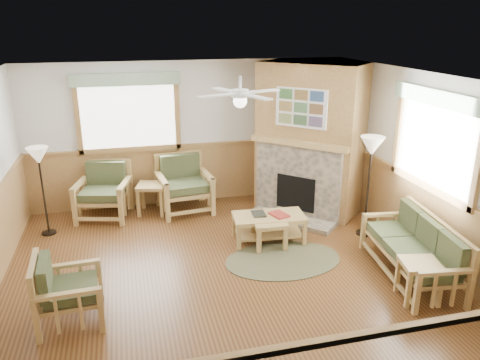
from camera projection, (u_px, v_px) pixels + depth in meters
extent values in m
cube|color=#593518|center=(225.00, 276.00, 6.52)|extent=(6.00, 6.00, 0.01)
cube|color=white|center=(222.00, 80.00, 5.64)|extent=(6.00, 6.00, 0.01)
cube|color=silver|center=(190.00, 133.00, 8.83)|extent=(6.00, 0.02, 2.70)
cube|color=silver|center=(313.00, 321.00, 3.33)|extent=(6.00, 0.02, 2.70)
cube|color=silver|center=(425.00, 168.00, 6.77)|extent=(0.02, 6.00, 2.70)
cylinder|color=#4B492F|center=(283.00, 260.00, 6.94)|extent=(2.31, 2.31, 0.01)
cube|color=maroon|center=(279.00, 214.00, 7.38)|extent=(0.31, 0.35, 0.03)
cube|color=#262721|center=(259.00, 213.00, 7.43)|extent=(0.22, 0.29, 0.03)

